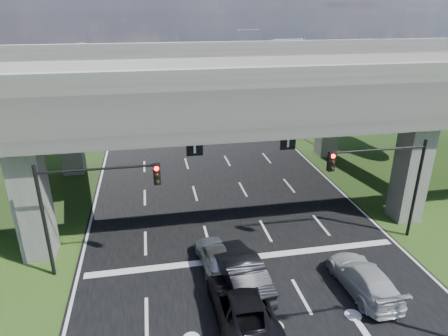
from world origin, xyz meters
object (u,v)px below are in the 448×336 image
object	(u,v)px
car_silver	(216,256)
car_trailing	(242,305)
signal_left	(88,198)
car_white	(364,278)
streetlight_far	(297,80)
streetlight_beyond	(256,60)
signal_right	(385,174)
car_dark	(239,270)

from	to	relation	value
car_silver	car_trailing	size ratio (longest dim) A/B	0.73
car_trailing	signal_left	bearing A→B (deg)	-36.27
car_white	streetlight_far	bearing A→B (deg)	-104.90
streetlight_beyond	signal_right	bearing A→B (deg)	-93.61
signal_left	streetlight_far	bearing A→B (deg)	48.22
car_silver	car_trailing	world-z (taller)	car_trailing
signal_right	car_dark	world-z (taller)	signal_right
car_white	car_dark	bearing A→B (deg)	-17.04
streetlight_far	car_silver	xyz separation A→B (m)	(-11.90, -21.00, -5.14)
car_dark	car_white	world-z (taller)	car_dark
streetlight_far	car_white	distance (m)	25.21
signal_left	streetlight_far	world-z (taller)	streetlight_far
streetlight_beyond	car_dark	size ratio (longest dim) A/B	1.92
signal_right	car_white	world-z (taller)	signal_right
streetlight_far	signal_right	bearing A→B (deg)	-96.47
signal_left	car_dark	xyz separation A→B (m)	(6.88, -2.57, -3.30)
signal_right	streetlight_far	bearing A→B (deg)	83.53
streetlight_beyond	car_dark	xyz separation A→B (m)	(-11.04, -38.62, -4.96)
car_white	car_trailing	size ratio (longest dim) A/B	0.87
car_dark	car_white	distance (m)	5.97
car_white	car_silver	bearing A→B (deg)	-27.73
streetlight_far	car_trailing	size ratio (longest dim) A/B	1.84
signal_right	streetlight_beyond	world-z (taller)	streetlight_beyond
car_dark	signal_left	bearing A→B (deg)	-27.61
streetlight_far	car_trailing	xyz separation A→B (m)	(-11.39, -24.88, -5.06)
streetlight_beyond	car_silver	bearing A→B (deg)	-107.83
signal_right	car_dark	size ratio (longest dim) A/B	1.15
signal_left	streetlight_far	size ratio (longest dim) A/B	0.60
streetlight_far	car_silver	bearing A→B (deg)	-119.53
car_silver	streetlight_far	bearing A→B (deg)	-124.69
streetlight_far	streetlight_beyond	xyz separation A→B (m)	(0.00, 16.00, 0.00)
signal_right	streetlight_far	xyz separation A→B (m)	(2.27, 20.06, 1.66)
streetlight_far	car_silver	distance (m)	24.68
streetlight_beyond	car_white	distance (m)	40.78
signal_left	car_white	world-z (taller)	signal_left
signal_left	streetlight_beyond	distance (m)	40.30
car_silver	signal_left	bearing A→B (deg)	-14.05
signal_left	car_silver	world-z (taller)	signal_left
streetlight_far	car_dark	world-z (taller)	streetlight_far
signal_left	car_trailing	size ratio (longest dim) A/B	1.10
signal_left	car_trailing	bearing A→B (deg)	-36.45
car_white	car_trailing	xyz separation A→B (m)	(-6.12, -0.77, 0.07)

